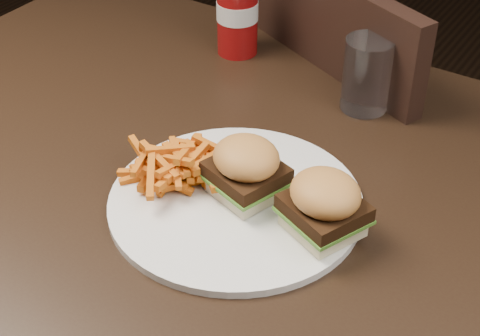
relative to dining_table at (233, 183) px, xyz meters
The scene contains 8 objects.
dining_table is the anchor object (origin of this frame).
chair_far 0.58m from the dining_table, 85.13° to the left, with size 0.44×0.44×0.04m, color black.
plate 0.07m from the dining_table, 54.08° to the right, with size 0.31×0.31×0.01m, color white.
sandwich_half_a 0.07m from the dining_table, 41.73° to the right, with size 0.07×0.07×0.02m, color #FBF5C5.
sandwich_half_b 0.17m from the dining_table, 18.02° to the right, with size 0.07×0.07×0.02m, color beige.
fries_pile 0.09m from the dining_table, 123.13° to the right, with size 0.11×0.11×0.05m, color #CE6100, non-canonical shape.
ketchup_bottle 0.33m from the dining_table, 121.81° to the left, with size 0.07×0.07×0.13m, color maroon.
tumbler 0.25m from the dining_table, 71.68° to the left, with size 0.07×0.07×0.11m, color white.
Camera 1 is at (0.42, -0.63, 1.32)m, focal length 55.00 mm.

